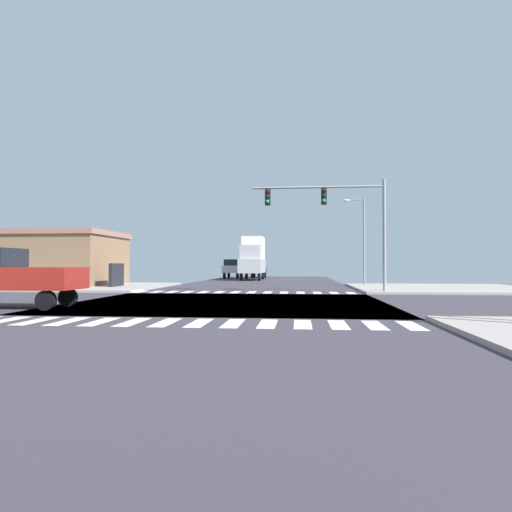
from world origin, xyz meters
The scene contains 12 objects.
ground centered at (0.00, 0.00, -0.03)m, with size 90.00×90.00×0.05m.
sidewalk_corner_ne centered at (13.00, 12.00, 0.07)m, with size 12.00×12.00×0.14m.
sidewalk_corner_nw centered at (-13.00, 12.00, 0.07)m, with size 12.00×12.00×0.14m.
crosswalk_near centered at (-0.25, -7.30, 0.00)m, with size 13.50×2.00×0.01m.
crosswalk_far centered at (-0.25, 7.30, 0.00)m, with size 13.50×2.00×0.01m.
traffic_signal_mast centered at (5.14, 7.06, 5.06)m, with size 7.99×0.55×6.78m.
street_lamp centered at (8.08, 16.35, 4.27)m, with size 1.78×0.32×7.01m.
bank_building centered at (-16.73, 13.93, 2.17)m, with size 12.28×7.72×4.32m.
pickup_nearside_1 centered at (-5.00, 35.00, 1.29)m, with size 2.00×5.10×2.35m.
box_truck_farside_1 centered at (-2.00, 29.95, 2.56)m, with size 2.40×7.20×4.85m.
sedan_crossing_1 centered at (-2.00, 37.56, 1.12)m, with size 1.80×4.30×1.88m.
pickup_queued_2 centered at (-8.12, -3.50, 1.29)m, with size 5.10×2.00×2.35m.
Camera 1 is at (3.14, -20.17, 1.69)m, focal length 31.55 mm.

